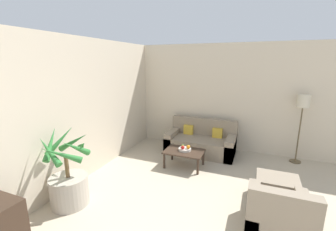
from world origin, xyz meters
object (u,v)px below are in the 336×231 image
apple_green (183,146)px  fruit_bowl (185,149)px  coffee_table (184,153)px  apple_red (183,147)px  orange_fruit (188,147)px  armchair (277,218)px  ottoman (277,189)px  floor_lamp (303,107)px  sofa_loveseat (201,142)px  potted_palm (69,182)px

apple_green → fruit_bowl: bearing=-24.7°
coffee_table → fruit_bowl: bearing=84.8°
coffee_table → apple_red: bearing=-118.7°
apple_green → orange_fruit: 0.13m
armchair → coffee_table: bearing=139.8°
apple_green → ottoman: bearing=-19.7°
orange_fruit → ottoman: size_ratio=0.13×
floor_lamp → ottoman: (-0.50, -1.79, -1.08)m
sofa_loveseat → fruit_bowl: size_ratio=6.18×
coffee_table → orange_fruit: bearing=19.3°
floor_lamp → ottoman: size_ratio=2.41×
potted_palm → armchair: (3.04, 0.49, -0.12)m
armchair → apple_green: bearing=139.7°
apple_green → potted_palm: bearing=-121.3°
apple_green → orange_fruit: size_ratio=0.82×
potted_palm → floor_lamp: (3.58, 3.15, 0.90)m
fruit_bowl → apple_red: (-0.02, -0.07, 0.06)m
potted_palm → apple_red: 2.31m
fruit_bowl → potted_palm: bearing=-122.7°
fruit_bowl → ottoman: size_ratio=0.42×
apple_green → apple_red: bearing=-71.7°
apple_green → armchair: bearing=-40.3°
fruit_bowl → apple_red: 0.10m
fruit_bowl → apple_green: bearing=155.3°
apple_green → ottoman: 1.98m
fruit_bowl → armchair: (1.76, -1.51, -0.12)m
potted_palm → orange_fruit: 2.42m
apple_red → apple_green: size_ratio=1.15×
fruit_bowl → floor_lamp: bearing=26.6°
potted_palm → sofa_loveseat: potted_palm is taller
fruit_bowl → sofa_loveseat: bearing=81.1°
potted_palm → ottoman: potted_palm is taller
fruit_bowl → orange_fruit: 0.10m
apple_red → orange_fruit: (0.10, 0.07, 0.00)m
fruit_bowl → armchair: size_ratio=0.31×
coffee_table → sofa_loveseat: bearing=81.2°
fruit_bowl → apple_green: 0.08m
orange_fruit → ottoman: 1.85m
floor_lamp → ottoman: bearing=-105.6°
potted_palm → apple_red: (1.26, 1.94, 0.07)m
potted_palm → ottoman: bearing=23.8°
potted_palm → apple_green: 2.37m
apple_red → potted_palm: bearing=-123.1°
fruit_bowl → coffee_table: bearing=-95.2°
floor_lamp → armchair: floor_lamp is taller
coffee_table → floor_lamp: bearing=27.1°
armchair → floor_lamp: bearing=78.4°
potted_palm → apple_red: bearing=56.9°
coffee_table → apple_green: (-0.05, 0.05, 0.13)m
coffee_table → apple_green: 0.15m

